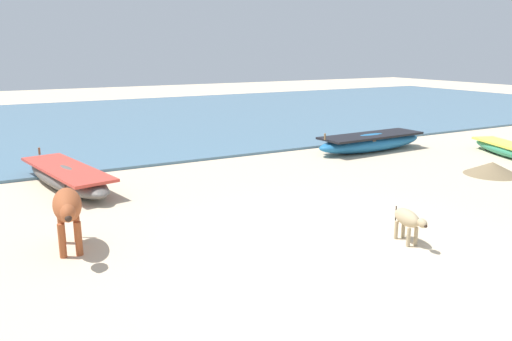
{
  "coord_description": "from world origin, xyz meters",
  "views": [
    {
      "loc": [
        -5.17,
        -6.56,
        3.36
      ],
      "look_at": [
        0.4,
        3.45,
        0.6
      ],
      "focal_mm": 35.41,
      "sensor_mm": 36.0,
      "label": 1
    }
  ],
  "objects_px": {
    "fishing_boat_2": "(511,150)",
    "cow_adult_rust": "(67,208)",
    "fishing_boat_0": "(67,176)",
    "fishing_boat_1": "(371,142)",
    "calf_near_dun": "(408,220)"
  },
  "relations": [
    {
      "from": "fishing_boat_2",
      "to": "cow_adult_rust",
      "type": "xyz_separation_m",
      "value": [
        -13.64,
        -1.22,
        0.54
      ]
    },
    {
      "from": "fishing_boat_0",
      "to": "fishing_boat_1",
      "type": "height_order",
      "value": "fishing_boat_1"
    },
    {
      "from": "fishing_boat_1",
      "to": "cow_adult_rust",
      "type": "xyz_separation_m",
      "value": [
        -10.39,
        -4.15,
        0.45
      ]
    },
    {
      "from": "fishing_boat_1",
      "to": "fishing_boat_2",
      "type": "distance_m",
      "value": 4.37
    },
    {
      "from": "fishing_boat_1",
      "to": "calf_near_dun",
      "type": "bearing_deg",
      "value": 50.04
    },
    {
      "from": "fishing_boat_1",
      "to": "fishing_boat_0",
      "type": "bearing_deg",
      "value": -3.46
    },
    {
      "from": "fishing_boat_2",
      "to": "cow_adult_rust",
      "type": "bearing_deg",
      "value": -65.64
    },
    {
      "from": "fishing_boat_1",
      "to": "cow_adult_rust",
      "type": "relative_size",
      "value": 2.71
    },
    {
      "from": "fishing_boat_0",
      "to": "fishing_boat_2",
      "type": "distance_m",
      "value": 13.36
    },
    {
      "from": "fishing_boat_1",
      "to": "cow_adult_rust",
      "type": "height_order",
      "value": "cow_adult_rust"
    },
    {
      "from": "fishing_boat_0",
      "to": "fishing_boat_1",
      "type": "distance_m",
      "value": 9.76
    },
    {
      "from": "calf_near_dun",
      "to": "fishing_boat_2",
      "type": "bearing_deg",
      "value": 126.52
    },
    {
      "from": "fishing_boat_2",
      "to": "cow_adult_rust",
      "type": "relative_size",
      "value": 2.21
    },
    {
      "from": "fishing_boat_1",
      "to": "cow_adult_rust",
      "type": "distance_m",
      "value": 11.2
    },
    {
      "from": "fishing_boat_0",
      "to": "calf_near_dun",
      "type": "distance_m",
      "value": 8.27
    }
  ]
}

